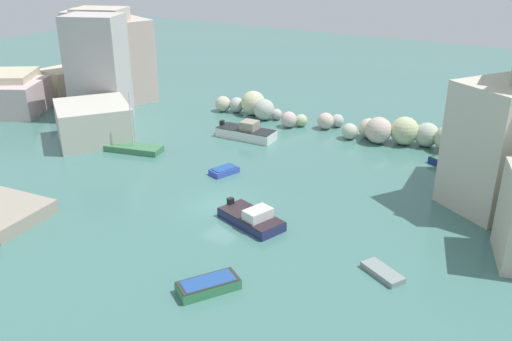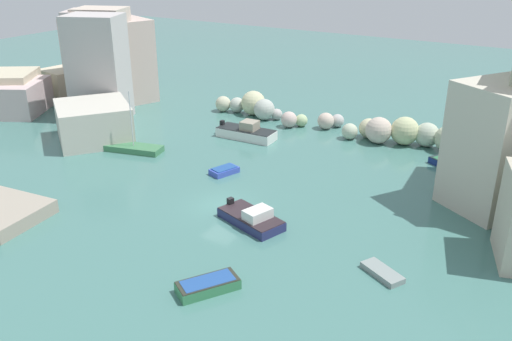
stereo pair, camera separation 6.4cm
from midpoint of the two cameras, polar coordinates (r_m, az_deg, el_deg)
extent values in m
plane|color=#457770|center=(41.50, -3.72, -3.66)|extent=(160.00, 160.00, 0.00)
cube|color=beige|center=(69.26, -24.32, 6.99)|extent=(9.68, 9.63, 3.65)
cube|color=beige|center=(75.63, -17.00, 9.08)|extent=(7.54, 8.69, 3.20)
cube|color=#BFB5B3|center=(62.39, -16.22, 10.20)|extent=(7.04, 6.41, 11.36)
cube|color=beige|center=(71.75, -14.11, 9.93)|extent=(8.32, 8.23, 6.27)
cube|color=beige|center=(74.47, -19.07, 8.74)|extent=(5.77, 6.46, 3.52)
cube|color=beige|center=(67.18, -15.56, 11.19)|extent=(6.78, 6.06, 11.46)
cube|color=beige|center=(69.92, -15.18, 11.00)|extent=(10.78, 11.11, 9.86)
cube|color=beige|center=(67.77, -16.06, 11.11)|extent=(8.00, 7.35, 11.17)
cube|color=beige|center=(56.55, -16.67, 4.85)|extent=(9.77, 9.68, 3.74)
cube|color=beige|center=(70.26, -24.02, 7.60)|extent=(7.32, 7.69, 4.46)
cube|color=beige|center=(43.47, 24.30, 2.29)|extent=(8.17, 8.61, 9.44)
sphere|color=beige|center=(64.06, -3.51, 6.97)|extent=(1.80, 1.80, 1.80)
sphere|color=#B3B8AB|center=(63.64, -2.05, 6.87)|extent=(1.75, 1.75, 1.75)
sphere|color=beige|center=(62.49, -0.33, 7.07)|extent=(2.78, 2.78, 2.78)
sphere|color=#B1B9AE|center=(60.85, 0.81, 6.40)|extent=(2.34, 2.34, 2.34)
sphere|color=#B8B3AE|center=(61.00, 2.14, 5.89)|extent=(1.24, 1.24, 1.24)
sphere|color=beige|center=(58.48, 3.41, 5.35)|extent=(1.72, 1.72, 1.72)
sphere|color=#B2CC96|center=(58.91, 4.71, 5.25)|extent=(1.34, 1.34, 1.34)
sphere|color=beige|center=(58.33, 7.25, 5.17)|extent=(1.75, 1.75, 1.75)
sphere|color=#B8B5B3|center=(59.18, 8.47, 5.19)|extent=(1.40, 1.40, 1.40)
sphere|color=beige|center=(55.67, 9.72, 4.07)|extent=(1.61, 1.61, 1.61)
sphere|color=beige|center=(56.34, 11.66, 4.36)|extent=(2.00, 2.00, 2.00)
sphere|color=beige|center=(54.95, 12.65, 4.13)|extent=(2.62, 2.62, 2.62)
sphere|color=beige|center=(55.19, 15.24, 4.03)|extent=(2.76, 2.76, 2.76)
sphere|color=#B5C0A9|center=(55.31, 17.39, 3.60)|extent=(2.35, 2.35, 2.35)
sphere|color=#B6BE9B|center=(54.47, 19.42, 3.14)|extent=(2.55, 2.55, 2.55)
sphere|color=beige|center=(54.47, 20.57, 2.94)|extent=(2.48, 2.48, 2.48)
sphere|color=beige|center=(53.92, 22.47, 2.61)|extent=(2.75, 2.75, 2.75)
sphere|color=beige|center=(54.30, 23.96, 2.29)|extent=(2.40, 2.40, 2.40)
cube|color=#3B51C1|center=(46.92, -3.38, -0.04)|extent=(2.03, 2.70, 0.48)
cube|color=#234C93|center=(46.81, -3.39, 0.27)|extent=(1.72, 2.29, 0.08)
cube|color=#3F7E51|center=(53.08, -12.70, 2.27)|extent=(5.76, 3.14, 0.57)
cylinder|color=silver|center=(52.14, -12.98, 5.27)|extent=(0.10, 0.10, 5.28)
cube|color=white|center=(55.20, -1.08, 3.86)|extent=(6.07, 2.46, 0.93)
cube|color=#202527|center=(55.04, -1.08, 4.35)|extent=(5.94, 2.41, 0.06)
cube|color=#9E937F|center=(54.71, -0.72, 4.71)|extent=(1.61, 1.61, 0.92)
cube|color=black|center=(56.36, -3.60, 5.00)|extent=(0.38, 0.45, 0.50)
cube|color=#388152|center=(32.04, -5.07, -11.94)|extent=(3.18, 3.81, 0.61)
cube|color=#2C2F25|center=(31.85, -5.09, -11.45)|extent=(3.11, 3.74, 0.06)
cube|color=#234C93|center=(31.84, -5.09, -11.43)|extent=(2.70, 3.24, 0.08)
cube|color=navy|center=(38.76, -0.57, -5.13)|extent=(5.39, 3.68, 0.64)
cube|color=#2D2227|center=(38.59, -0.57, -4.67)|extent=(5.28, 3.60, 0.06)
cube|color=silver|center=(37.94, 0.15, -4.59)|extent=(1.77, 2.21, 0.76)
cube|color=black|center=(40.09, -2.72, -3.22)|extent=(0.48, 0.53, 0.50)
cube|color=navy|center=(50.71, 19.92, 0.41)|extent=(4.68, 3.52, 0.56)
cube|color=#222F33|center=(50.60, 19.97, 0.74)|extent=(4.59, 3.45, 0.06)
cube|color=#2D7047|center=(50.60, 19.97, 0.75)|extent=(3.98, 2.99, 0.08)
cube|color=gray|center=(34.13, 13.04, -10.34)|extent=(2.97, 2.32, 0.37)
camera|label=1|loc=(0.03, -90.04, -0.02)|focal=38.26mm
camera|label=2|loc=(0.03, 89.96, 0.02)|focal=38.26mm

